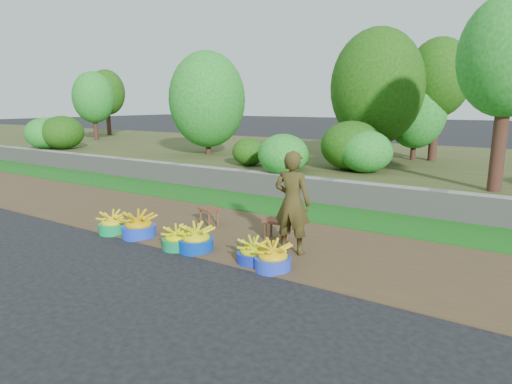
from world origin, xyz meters
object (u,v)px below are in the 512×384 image
Objects in this scene: basin_d at (196,239)px; basin_b at (139,226)px; basin_e at (253,253)px; vendor_woman at (292,203)px; basin_c at (177,239)px; stool_left at (209,211)px; stool_right at (276,224)px; basin_a at (113,224)px; basin_f at (273,258)px.

basin_b is at bearing 179.80° from basin_d.
basin_e is 0.30× the size of vendor_woman.
stool_left is (-0.38, 1.24, 0.12)m from basin_c.
stool_right reaches higher than basin_e.
basin_d is at bearing 23.65° from vendor_woman.
stool_right is at bearing -42.80° from vendor_woman.
basin_a is at bearing 9.51° from vendor_woman.
basin_a is at bearing -178.80° from basin_f.
basin_a is 1.06× the size of basin_e.
stool_right is (2.00, 1.05, 0.10)m from basin_b.
basin_c is at bearing -133.56° from stool_right.
stool_left is 1.46m from stool_right.
vendor_woman reaches higher than basin_f.
basin_a is at bearing -170.90° from basin_b.
basin_b is at bearing 174.77° from basin_c.
basin_d reaches higher than basin_f.
vendor_woman is (3.02, 0.75, 0.61)m from basin_a.
vendor_woman reaches higher than basin_b.
basin_d is (0.31, 0.08, 0.03)m from basin_c.
basin_e is 1.09× the size of stool_left.
basin_b reaches higher than basin_d.
basin_b reaches higher than stool_right.
basin_d is at bearing 2.64° from basin_a.
basin_f is at bearing 1.20° from basin_a.
basin_c is 1.07× the size of stool_left.
basin_a is 3.11m from basin_f.
basin_e is (2.77, 0.11, -0.01)m from basin_a.
stool_right is (2.54, 1.13, 0.13)m from basin_a.
basin_a is 0.98× the size of basin_f.
basin_d is 1.16× the size of basin_e.
stool_left is at bearing 64.62° from basin_b.
basin_c is 1.13× the size of stool_right.
basin_e is at bearing 63.78° from vendor_woman.
stool_right is (1.45, -0.10, 0.02)m from stool_left.
basin_a is 1.65m from stool_left.
basin_b is at bearing -152.39° from stool_right.
basin_a is at bearing -179.96° from basin_c.
basin_d is at bearing -0.20° from basin_b.
basin_f is (0.34, -0.05, 0.01)m from basin_e.
stool_right is 0.78m from vendor_woman.
basin_b is (0.54, 0.09, 0.02)m from basin_a.
basin_d reaches higher than stool_right.
vendor_woman is (0.48, -0.38, 0.48)m from stool_right.
vendor_woman reaches higher than basin_e.
basin_f is 1.22m from stool_right.
basin_f is (1.34, -0.02, -0.01)m from basin_d.
basin_a reaches higher than basin_c.
basin_a is 2.77m from basin_e.
basin_b is 1.28m from stool_left.
basin_c is at bearing -177.77° from basin_f.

